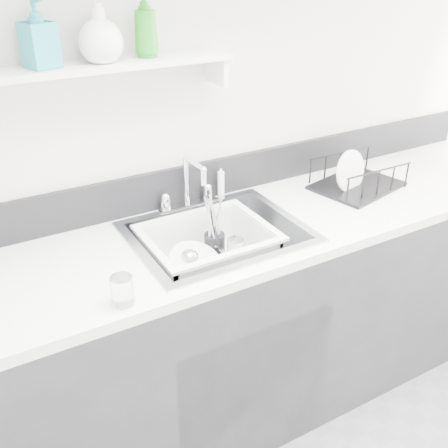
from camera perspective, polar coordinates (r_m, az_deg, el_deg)
room_shell at (r=1.09m, az=20.99°, el=16.60°), size 3.50×3.00×2.60m
counter_run at (r=2.21m, az=-0.66°, el=-11.40°), size 3.20×0.62×0.92m
backsplash at (r=2.16m, az=-4.61°, el=4.26°), size 3.20×0.02×0.16m
sink at (r=2.00m, az=-0.71°, el=-3.20°), size 0.64×0.52×0.20m
faucet at (r=2.12m, az=-3.97°, el=3.28°), size 0.26×0.18×0.23m
side_sprayer at (r=2.19m, az=-0.33°, el=4.48°), size 0.03×0.03×0.14m
wall_shelf at (r=1.82m, az=-14.62°, el=15.95°), size 1.00×0.16×0.12m
wash_tub at (r=1.98m, az=-1.73°, el=-3.04°), size 0.49×0.41×0.18m
plate_stack at (r=1.99m, az=-2.90°, el=-4.70°), size 0.25×0.24×0.10m
utensil_cup at (r=2.07m, az=-1.05°, el=-2.17°), size 0.08×0.08×0.27m
ladle at (r=2.00m, az=-1.72°, el=-4.00°), size 0.31×0.17×0.08m
tumbler_in_tub at (r=2.05m, az=1.27°, el=-2.87°), size 0.08×0.08×0.10m
tumbler_counter at (r=1.59m, az=-11.01°, el=-7.12°), size 0.08×0.08×0.09m
dish_rack at (r=2.38m, az=14.39°, el=5.37°), size 0.43×0.36×0.13m
bowl_small at (r=2.00m, az=1.86°, el=-4.77°), size 0.12×0.12×0.04m
soap_bottle_b at (r=1.77m, az=-19.61°, el=18.91°), size 0.11×0.12×0.20m
soap_bottle_c at (r=1.81m, az=-13.35°, el=19.62°), size 0.15×0.15×0.19m
soap_bottle_d at (r=1.87m, az=-8.55°, el=20.66°), size 0.10×0.10×0.21m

